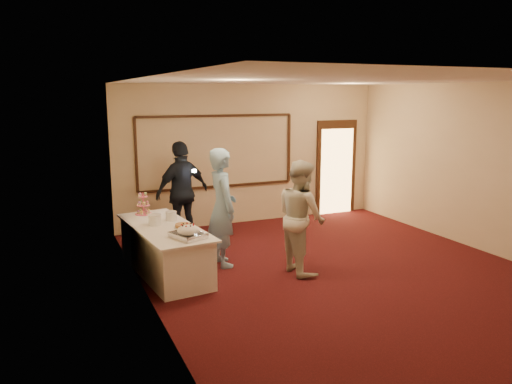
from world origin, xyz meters
The scene contains 14 objects.
floor centered at (0.00, 0.00, 0.00)m, with size 7.00×7.00×0.00m, color black.
room_walls centered at (0.00, 0.00, 2.03)m, with size 6.04×7.04×3.02m.
wall_molding centered at (-0.80, 3.47, 1.60)m, with size 3.45×0.04×1.55m.
doorway centered at (2.15, 3.45, 1.08)m, with size 1.05×0.07×2.20m.
buffet_table centered at (-2.55, 0.98, 0.39)m, with size 1.13×2.39×0.77m.
pavlova_tray centered at (-2.38, 0.22, 0.85)m, with size 0.51×0.57×0.19m.
cupcake_stand centered at (-2.69, 1.90, 0.92)m, with size 0.28×0.28×0.41m.
plate_stack_a centered at (-2.67, 1.11, 0.86)m, with size 0.21×0.21×0.17m.
plate_stack_b centered at (-2.36, 1.28, 0.85)m, with size 0.18×0.18×0.15m.
tart centered at (-2.30, 0.78, 0.80)m, with size 0.29×0.29×0.06m.
man centered at (-1.57, 1.01, 0.98)m, with size 0.71×0.47×1.95m, color #81ACD0.
woman centered at (-0.54, 0.21, 0.90)m, with size 0.87×0.68×1.80m, color beige.
guest centered at (-1.82, 2.57, 0.97)m, with size 1.14×0.47×1.94m, color black.
camera_flash centered at (-1.66, 2.28, 1.41)m, with size 0.07×0.04×0.05m, color white.
Camera 1 is at (-4.23, -6.49, 2.79)m, focal length 35.00 mm.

